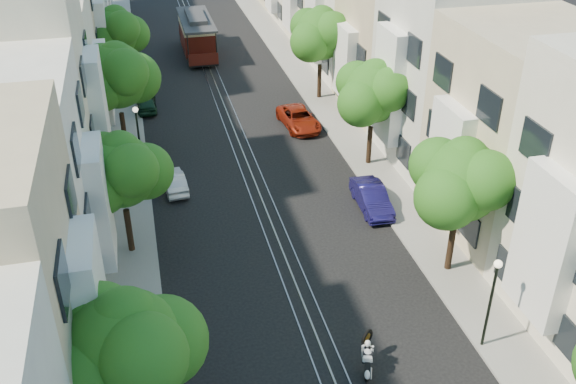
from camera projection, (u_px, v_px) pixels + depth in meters
ground at (231, 123)px, 44.71m from camera, size 200.00×200.00×0.00m
sidewalk_east at (331, 113)px, 46.14m from camera, size 2.50×80.00×0.12m
sidewalk_west at (125, 133)px, 43.21m from camera, size 2.50×80.00×0.12m
rail_left at (224, 124)px, 44.59m from camera, size 0.06×80.00×0.02m
rail_slot at (231, 123)px, 44.70m from camera, size 0.06×80.00×0.02m
rail_right at (239, 122)px, 44.81m from camera, size 0.06×80.00×0.02m
lane_line at (231, 123)px, 44.71m from camera, size 0.08×80.00×0.01m
townhouses_east at (398, 39)px, 44.42m from camera, size 7.75×72.00×12.00m
townhouses_west at (38, 67)px, 39.67m from camera, size 7.75×72.00×11.76m
tree_e_b at (462, 182)px, 27.82m from camera, size 4.93×4.08×6.68m
tree_e_c at (374, 94)px, 37.12m from camera, size 4.84×3.99×6.52m
tree_e_d at (321, 35)px, 46.21m from camera, size 5.01×4.16×6.85m
tree_w_a at (127, 351)px, 19.04m from camera, size 4.93×4.08×6.68m
tree_w_b at (122, 173)px, 29.27m from camera, size 4.72×3.87×6.27m
tree_w_c at (117, 77)px, 38.16m from camera, size 5.13×4.28×7.09m
tree_w_d at (117, 33)px, 47.63m from camera, size 4.84×3.99×6.52m
lamp_east at (493, 291)px, 24.41m from camera, size 0.32×0.32×4.16m
lamp_west at (138, 130)px, 36.96m from camera, size 0.32×0.32×4.16m
sportbike_rider at (367, 355)px, 24.34m from camera, size 0.90×1.73×1.46m
cable_car at (197, 33)px, 56.63m from camera, size 2.70×8.63×3.32m
parked_car_e_mid at (372, 198)px, 34.64m from camera, size 1.54×4.07×1.32m
parked_car_e_far at (299, 119)px, 43.84m from camera, size 2.49×4.68×1.25m
parked_car_w_mid at (174, 181)px, 36.47m from camera, size 1.45×3.37×1.08m
parked_car_w_far at (146, 102)px, 46.41m from camera, size 1.40×3.48×1.19m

